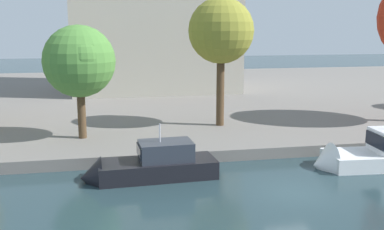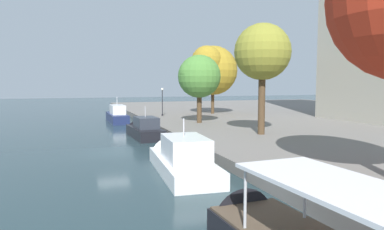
% 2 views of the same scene
% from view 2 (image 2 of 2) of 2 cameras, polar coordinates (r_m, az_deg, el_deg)
% --- Properties ---
extents(ground_plane, '(220.00, 220.00, 0.00)m').
position_cam_2_polar(ground_plane, '(29.83, -12.36, -5.81)').
color(ground_plane, '#23383D').
extents(motor_yacht_0, '(9.54, 2.34, 4.29)m').
position_cam_2_polar(motor_yacht_0, '(52.87, -11.85, -0.26)').
color(motor_yacht_0, navy).
rests_on(motor_yacht_0, ground_plane).
extents(motor_yacht_1, '(7.98, 2.84, 4.16)m').
position_cam_2_polar(motor_yacht_1, '(37.63, -7.67, -2.61)').
color(motor_yacht_1, black).
rests_on(motor_yacht_1, ground_plane).
extents(motor_yacht_2, '(9.80, 3.52, 4.59)m').
position_cam_2_polar(motor_yacht_2, '(23.09, -1.80, -7.37)').
color(motor_yacht_2, white).
rests_on(motor_yacht_2, ground_plane).
extents(mooring_bollard_0, '(0.28, 0.28, 0.73)m').
position_cam_2_polar(mooring_bollard_0, '(19.25, 13.16, -8.35)').
color(mooring_bollard_0, '#2D2D33').
rests_on(mooring_bollard_0, dock_promenade).
extents(mooring_bollard_1, '(0.25, 0.25, 0.67)m').
position_cam_2_polar(mooring_bollard_1, '(15.74, 21.61, -11.77)').
color(mooring_bollard_1, '#2D2D33').
rests_on(mooring_bollard_1, dock_promenade).
extents(lamp_post, '(0.36, 0.36, 4.07)m').
position_cam_2_polar(lamp_post, '(52.42, -4.73, 2.43)').
color(lamp_post, black).
rests_on(lamp_post, dock_promenade).
extents(tree_1, '(5.13, 5.13, 8.16)m').
position_cam_2_polar(tree_1, '(43.21, 1.14, 6.09)').
color(tree_1, '#4C3823').
rests_on(tree_1, dock_promenade).
extents(tree_2, '(7.82, 7.78, 10.54)m').
position_cam_2_polar(tree_2, '(55.80, 3.06, 7.30)').
color(tree_2, '#4C3823').
rests_on(tree_2, dock_promenade).
extents(tree_3, '(5.24, 5.49, 10.31)m').
position_cam_2_polar(tree_3, '(34.58, 11.44, 9.62)').
color(tree_3, '#4C3823').
rests_on(tree_3, dock_promenade).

